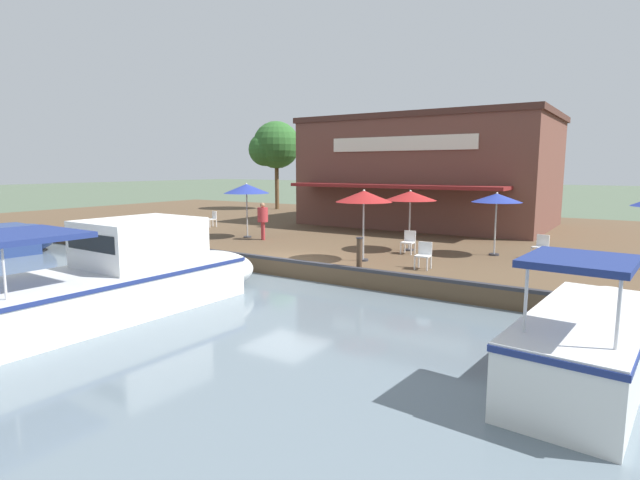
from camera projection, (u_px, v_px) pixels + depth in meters
name	position (u px, v px, depth m)	size (l,w,h in m)	color
ground_plane	(286.00, 279.00, 17.01)	(220.00, 220.00, 0.00)	#4C5B47
quay_deck	(413.00, 235.00, 26.07)	(22.00, 56.00, 0.60)	brown
quay_edge_fender	(287.00, 260.00, 16.99)	(0.20, 50.40, 0.10)	#2D2D33
waterfront_restaurant	(429.00, 172.00, 28.03)	(9.96, 12.98, 5.92)	brown
patio_umbrella_mid_patio_right	(497.00, 198.00, 17.96)	(1.77, 1.77, 2.30)	#B7B7B7
patio_umbrella_back_row	(364.00, 197.00, 16.87)	(1.93, 1.93, 2.45)	#B7B7B7
patio_umbrella_by_entrance	(247.00, 189.00, 22.60)	(2.07, 2.07, 2.49)	#B7B7B7
patio_umbrella_far_corner	(410.00, 196.00, 18.99)	(1.99, 1.99, 2.34)	#B7B7B7
cafe_chair_under_first_umbrella	(424.00, 254.00, 15.76)	(0.47, 0.47, 0.85)	white
cafe_chair_facing_river	(541.00, 246.00, 17.43)	(0.54, 0.54, 0.85)	white
cafe_chair_far_corner_seat	(167.00, 223.00, 24.36)	(0.57, 0.57, 0.85)	white
cafe_chair_mid_patio	(212.00, 218.00, 26.94)	(0.55, 0.55, 0.85)	white
cafe_chair_back_row_seat	(409.00, 241.00, 18.57)	(0.46, 0.46, 0.85)	white
person_near_entrance	(263.00, 217.00, 22.06)	(0.47, 0.47, 1.65)	#B23338
motorboat_fourth_along	(129.00, 277.00, 13.19)	(8.99, 3.16, 2.34)	white
motorboat_far_downstream	(592.00, 337.00, 9.00)	(5.83, 2.15, 2.37)	white
mooring_post	(359.00, 253.00, 15.70)	(0.22, 0.22, 1.02)	#473323
tree_upstream_bank	(274.00, 146.00, 37.85)	(3.74, 3.56, 6.67)	brown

